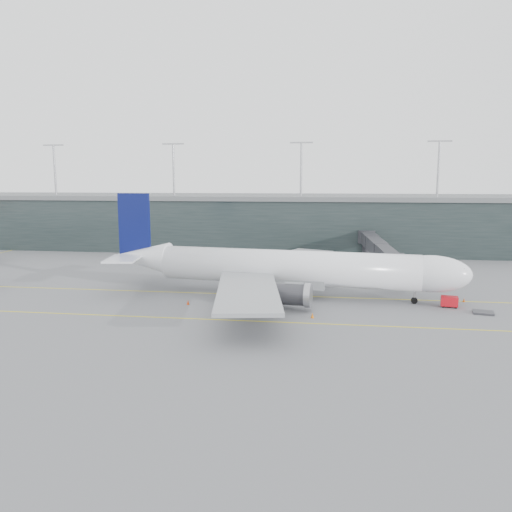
# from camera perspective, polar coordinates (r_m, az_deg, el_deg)

# --- Properties ---
(ground) EXTENTS (320.00, 320.00, 0.00)m
(ground) POSITION_cam_1_polar(r_m,az_deg,el_deg) (89.42, 0.22, -3.87)
(ground) COLOR slate
(ground) RESTS_ON ground
(taxiline_a) EXTENTS (160.00, 0.25, 0.02)m
(taxiline_a) POSITION_cam_1_polar(r_m,az_deg,el_deg) (85.55, -0.15, -4.44)
(taxiline_a) COLOR yellow
(taxiline_a) RESTS_ON ground
(taxiline_b) EXTENTS (160.00, 0.25, 0.02)m
(taxiline_b) POSITION_cam_1_polar(r_m,az_deg,el_deg) (70.26, -2.02, -7.37)
(taxiline_b) COLOR yellow
(taxiline_b) RESTS_ON ground
(taxiline_lead_main) EXTENTS (0.25, 60.00, 0.02)m
(taxiline_lead_main) POSITION_cam_1_polar(r_m,az_deg,el_deg) (108.45, 4.28, -1.67)
(taxiline_lead_main) COLOR yellow
(taxiline_lead_main) RESTS_ON ground
(terminal) EXTENTS (240.00, 36.00, 29.00)m
(terminal) POSITION_cam_1_polar(r_m,az_deg,el_deg) (145.44, 3.33, 4.00)
(terminal) COLOR black
(terminal) RESTS_ON ground
(main_aircraft) EXTENTS (61.07, 57.01, 17.12)m
(main_aircraft) POSITION_cam_1_polar(r_m,az_deg,el_deg) (83.85, 3.28, -1.38)
(main_aircraft) COLOR white
(main_aircraft) RESTS_ON ground
(jet_bridge) EXTENTS (5.61, 45.54, 6.93)m
(jet_bridge) POSITION_cam_1_polar(r_m,az_deg,el_deg) (112.56, 13.61, 1.16)
(jet_bridge) COLOR #2A2A2F
(jet_bridge) RESTS_ON ground
(gse_cart) EXTENTS (2.71, 1.97, 1.69)m
(gse_cart) POSITION_cam_1_polar(r_m,az_deg,el_deg) (82.72, 21.23, -4.84)
(gse_cart) COLOR red
(gse_cart) RESTS_ON ground
(baggage_dolly) EXTENTS (3.34, 2.91, 0.29)m
(baggage_dolly) POSITION_cam_1_polar(r_m,az_deg,el_deg) (80.95, 24.54, -5.89)
(baggage_dolly) COLOR #343438
(baggage_dolly) RESTS_ON ground
(uld_a) EXTENTS (2.19, 1.90, 1.74)m
(uld_a) POSITION_cam_1_polar(r_m,az_deg,el_deg) (99.51, -2.15, -2.06)
(uld_a) COLOR #323236
(uld_a) RESTS_ON ground
(uld_b) EXTENTS (2.71, 2.46, 2.01)m
(uld_b) POSITION_cam_1_polar(r_m,az_deg,el_deg) (100.62, -1.15, -1.85)
(uld_b) COLOR #323236
(uld_b) RESTS_ON ground
(uld_c) EXTENTS (2.15, 1.87, 1.69)m
(uld_c) POSITION_cam_1_polar(r_m,az_deg,el_deg) (100.13, 1.48, -2.00)
(uld_c) COLOR #323236
(uld_c) RESTS_ON ground
(cone_nose) EXTENTS (0.41, 0.41, 0.65)m
(cone_nose) POSITION_cam_1_polar(r_m,az_deg,el_deg) (87.24, 22.67, -4.66)
(cone_nose) COLOR #D04E0B
(cone_nose) RESTS_ON ground
(cone_wing_stbd) EXTENTS (0.49, 0.49, 0.77)m
(cone_wing_stbd) POSITION_cam_1_polar(r_m,az_deg,el_deg) (71.80, 6.46, -6.76)
(cone_wing_stbd) COLOR #CE630B
(cone_wing_stbd) RESTS_ON ground
(cone_wing_port) EXTENTS (0.42, 0.42, 0.66)m
(cone_wing_port) POSITION_cam_1_polar(r_m,az_deg,el_deg) (97.75, 4.94, -2.63)
(cone_wing_port) COLOR red
(cone_wing_port) RESTS_ON ground
(cone_tail) EXTENTS (0.47, 0.47, 0.76)m
(cone_tail) POSITION_cam_1_polar(r_m,az_deg,el_deg) (79.56, -7.78, -5.26)
(cone_tail) COLOR red
(cone_tail) RESTS_ON ground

